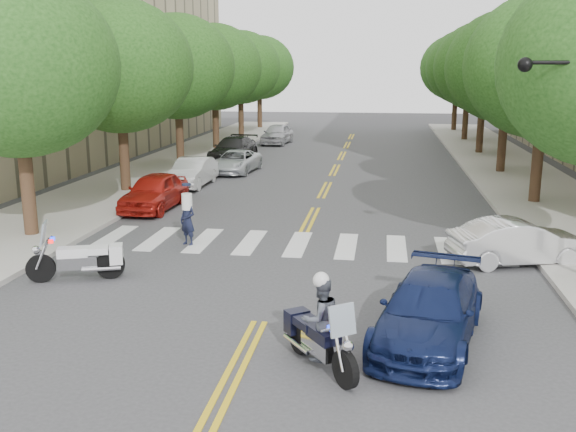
% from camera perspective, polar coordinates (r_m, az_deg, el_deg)
% --- Properties ---
extents(ground, '(140.00, 140.00, 0.00)m').
position_cam_1_polar(ground, '(14.35, -2.56, -9.40)').
color(ground, '#38383A').
rests_on(ground, ground).
extents(sidewalk_left, '(5.00, 60.00, 0.15)m').
position_cam_1_polar(sidewalk_left, '(37.43, -10.53, 4.48)').
color(sidewalk_left, '#9E9991').
rests_on(sidewalk_left, ground).
extents(sidewalk_right, '(5.00, 60.00, 0.15)m').
position_cam_1_polar(sidewalk_right, '(36.10, 19.42, 3.65)').
color(sidewalk_right, '#9E9991').
rests_on(sidewalk_right, ground).
extents(tree_l_0, '(6.40, 6.40, 8.45)m').
position_cam_1_polar(tree_l_0, '(22.15, -23.00, 12.22)').
color(tree_l_0, '#382316').
rests_on(tree_l_0, ground).
extents(tree_l_1, '(6.40, 6.40, 8.45)m').
position_cam_1_polar(tree_l_1, '(29.31, -14.78, 12.74)').
color(tree_l_1, '#382316').
rests_on(tree_l_1, ground).
extents(tree_l_2, '(6.40, 6.40, 8.45)m').
position_cam_1_polar(tree_l_2, '(36.82, -9.83, 12.93)').
color(tree_l_2, '#382316').
rests_on(tree_l_2, ground).
extents(tree_l_3, '(6.40, 6.40, 8.45)m').
position_cam_1_polar(tree_l_3, '(44.49, -6.57, 13.00)').
color(tree_l_3, '#382316').
rests_on(tree_l_3, ground).
extents(tree_l_4, '(6.40, 6.40, 8.45)m').
position_cam_1_polar(tree_l_4, '(52.27, -4.27, 13.03)').
color(tree_l_4, '#382316').
rests_on(tree_l_4, ground).
extents(tree_l_5, '(6.40, 6.40, 8.45)m').
position_cam_1_polar(tree_l_5, '(60.10, -2.57, 13.04)').
color(tree_l_5, '#382316').
rests_on(tree_l_5, ground).
extents(tree_r_1, '(6.40, 6.40, 8.45)m').
position_cam_1_polar(tree_r_1, '(27.73, 21.92, 12.26)').
color(tree_r_1, '#382316').
rests_on(tree_r_1, ground).
extents(tree_r_2, '(6.40, 6.40, 8.45)m').
position_cam_1_polar(tree_r_2, '(35.57, 18.96, 12.44)').
color(tree_r_2, '#382316').
rests_on(tree_r_2, ground).
extents(tree_r_3, '(6.40, 6.40, 8.45)m').
position_cam_1_polar(tree_r_3, '(43.47, 17.07, 12.54)').
color(tree_r_3, '#382316').
rests_on(tree_r_3, ground).
extents(tree_r_4, '(6.40, 6.40, 8.45)m').
position_cam_1_polar(tree_r_4, '(51.40, 15.76, 12.60)').
color(tree_r_4, '#382316').
rests_on(tree_r_4, ground).
extents(tree_r_5, '(6.40, 6.40, 8.45)m').
position_cam_1_polar(tree_r_5, '(59.35, 14.80, 12.64)').
color(tree_r_5, '#382316').
rests_on(tree_r_5, ground).
extents(motorcycle_police, '(1.57, 2.00, 1.87)m').
position_cam_1_polar(motorcycle_police, '(12.02, 2.78, -9.66)').
color(motorcycle_police, black).
rests_on(motorcycle_police, ground).
extents(motorcycle_parked, '(2.43, 1.18, 1.62)m').
position_cam_1_polar(motorcycle_parked, '(17.75, -17.64, -3.67)').
color(motorcycle_parked, black).
rests_on(motorcycle_parked, ground).
extents(officer_standing, '(0.69, 0.62, 1.59)m').
position_cam_1_polar(officer_standing, '(20.42, -8.91, -0.39)').
color(officer_standing, black).
rests_on(officer_standing, ground).
extents(convertible, '(4.15, 2.40, 1.29)m').
position_cam_1_polar(convertible, '(19.38, 19.86, -2.19)').
color(convertible, silver).
rests_on(convertible, ground).
extents(sedan_blue, '(2.84, 4.84, 1.32)m').
position_cam_1_polar(sedan_blue, '(13.45, 12.45, -8.26)').
color(sedan_blue, '#101A43').
rests_on(sedan_blue, ground).
extents(parked_car_a, '(1.86, 4.30, 1.44)m').
position_cam_1_polar(parked_car_a, '(25.88, -11.79, 2.14)').
color(parked_car_a, '#AA1912').
rests_on(parked_car_a, ground).
extents(parked_car_b, '(1.50, 4.10, 1.34)m').
position_cam_1_polar(parked_car_b, '(30.74, -8.49, 3.86)').
color(parked_car_b, silver).
rests_on(parked_car_b, ground).
extents(parked_car_c, '(2.32, 4.41, 1.18)m').
position_cam_1_polar(parked_car_c, '(34.63, -4.65, 4.84)').
color(parked_car_c, silver).
rests_on(parked_car_c, ground).
extents(parked_car_d, '(2.41, 5.16, 1.46)m').
position_cam_1_polar(parked_car_d, '(38.84, -4.88, 5.92)').
color(parked_car_d, black).
rests_on(parked_car_d, ground).
extents(parked_car_e, '(2.13, 4.51, 1.49)m').
position_cam_1_polar(parked_car_e, '(47.89, -0.98, 7.31)').
color(parked_car_e, '#AEAEB4').
rests_on(parked_car_e, ground).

